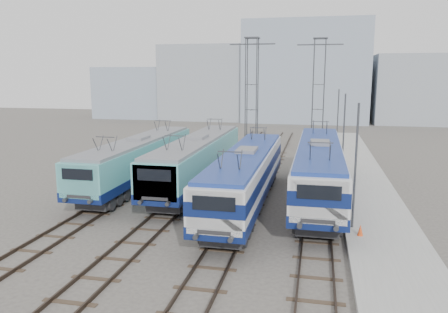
% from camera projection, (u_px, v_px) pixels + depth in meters
% --- Properties ---
extents(ground, '(160.00, 160.00, 0.00)m').
position_uv_depth(ground, '(189.00, 233.00, 23.53)').
color(ground, '#514C47').
extents(platform, '(4.00, 70.00, 0.30)m').
position_uv_depth(platform, '(370.00, 201.00, 29.07)').
color(platform, '#9E9E99').
rests_on(platform, ground).
extents(locomotive_far_left, '(2.80, 17.65, 3.32)m').
position_uv_depth(locomotive_far_left, '(138.00, 158.00, 33.28)').
color(locomotive_far_left, '#0C1A4F').
rests_on(locomotive_far_left, ground).
extents(locomotive_center_left, '(2.89, 18.23, 3.43)m').
position_uv_depth(locomotive_center_left, '(197.00, 158.00, 32.98)').
color(locomotive_center_left, '#0C1A4F').
rests_on(locomotive_center_left, ground).
extents(locomotive_center_right, '(2.83, 17.89, 3.36)m').
position_uv_depth(locomotive_center_right, '(246.00, 173.00, 27.62)').
color(locomotive_center_right, '#0C1A4F').
rests_on(locomotive_center_right, ground).
extents(locomotive_far_right, '(2.98, 18.89, 3.55)m').
position_uv_depth(locomotive_far_right, '(319.00, 166.00, 29.34)').
color(locomotive_far_right, '#0C1A4F').
rests_on(locomotive_far_right, ground).
extents(catenary_tower_west, '(4.50, 1.20, 12.00)m').
position_uv_depth(catenary_tower_west, '(252.00, 93.00, 43.46)').
color(catenary_tower_west, '#3F4247').
rests_on(catenary_tower_west, ground).
extents(catenary_tower_east, '(4.50, 1.20, 12.00)m').
position_uv_depth(catenary_tower_east, '(318.00, 93.00, 44.04)').
color(catenary_tower_east, '#3F4247').
rests_on(catenary_tower_east, ground).
extents(mast_front, '(0.12, 0.12, 7.00)m').
position_uv_depth(mast_front, '(355.00, 169.00, 23.03)').
color(mast_front, '#3F4247').
rests_on(mast_front, ground).
extents(mast_mid, '(0.12, 0.12, 7.00)m').
position_uv_depth(mast_mid, '(343.00, 138.00, 34.56)').
color(mast_mid, '#3F4247').
rests_on(mast_mid, ground).
extents(mast_rear, '(0.12, 0.12, 7.00)m').
position_uv_depth(mast_rear, '(337.00, 122.00, 46.09)').
color(mast_rear, '#3F4247').
rests_on(mast_rear, ground).
extents(safety_cone, '(0.30, 0.30, 0.58)m').
position_uv_depth(safety_cone, '(360.00, 230.00, 22.32)').
color(safety_cone, '#E54918').
rests_on(safety_cone, platform).
extents(building_west, '(18.00, 12.00, 14.00)m').
position_uv_depth(building_west, '(211.00, 83.00, 84.75)').
color(building_west, '#929AA4').
rests_on(building_west, ground).
extents(building_center, '(22.00, 14.00, 18.00)m').
position_uv_depth(building_center, '(306.00, 72.00, 80.64)').
color(building_center, '#8E9CAF').
rests_on(building_center, ground).
extents(building_east, '(16.00, 12.00, 12.00)m').
position_uv_depth(building_east, '(420.00, 89.00, 77.04)').
color(building_east, '#929AA4').
rests_on(building_east, ground).
extents(building_far_west, '(14.00, 10.00, 10.00)m').
position_uv_depth(building_far_west, '(135.00, 93.00, 88.43)').
color(building_far_west, '#8E9CAF').
rests_on(building_far_west, ground).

